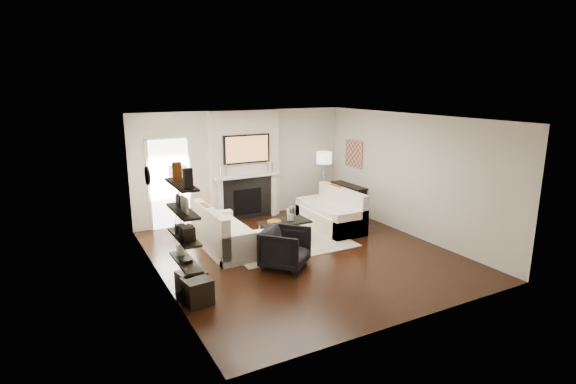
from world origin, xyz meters
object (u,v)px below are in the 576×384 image
coffee_table (285,222)px  armchair (285,246)px  lamp_right_shade (324,158)px  loveseat_left_base (227,240)px  loveseat_right_base (330,219)px  lamp_left_shade (178,173)px  ottoman_near (192,284)px

coffee_table → armchair: size_ratio=1.37×
coffee_table → lamp_right_shade: (1.97, 1.51, 1.05)m
loveseat_left_base → loveseat_right_base: 2.67m
loveseat_left_base → lamp_right_shade: size_ratio=4.50×
lamp_left_shade → loveseat_left_base: bearing=-64.3°
coffee_table → ottoman_near: size_ratio=2.75×
loveseat_left_base → ottoman_near: bearing=-126.8°
loveseat_left_base → coffee_table: bearing=-0.1°
lamp_left_shade → lamp_right_shade: size_ratio=1.00×
lamp_right_shade → loveseat_left_base: bearing=-155.5°
loveseat_left_base → coffee_table: same height
loveseat_right_base → ottoman_near: size_ratio=4.50×
lamp_right_shade → loveseat_right_base: bearing=-116.2°
loveseat_right_base → lamp_right_shade: (0.63, 1.29, 1.24)m
lamp_right_shade → ottoman_near: 5.64m
loveseat_right_base → coffee_table: (-1.33, -0.22, 0.19)m
lamp_right_shade → ottoman_near: bearing=-145.2°
loveseat_left_base → lamp_right_shade: 3.83m
loveseat_right_base → coffee_table: same height
loveseat_left_base → ottoman_near: 2.04m
coffee_table → ottoman_near: (-2.55, -1.63, -0.20)m
lamp_left_shade → lamp_right_shade: 3.91m
armchair → loveseat_left_base: bearing=74.6°
loveseat_right_base → ottoman_near: loveseat_right_base is taller
loveseat_left_base → ottoman_near: (-1.22, -1.64, -0.01)m
loveseat_left_base → lamp_right_shade: lamp_right_shade is taller
coffee_table → armchair: 1.48m
lamp_left_shade → coffee_table: bearing=-32.8°
lamp_left_shade → ottoman_near: lamp_left_shade is taller
lamp_right_shade → ottoman_near: size_ratio=1.00×
ottoman_near → lamp_left_shade: bearing=77.9°
loveseat_left_base → lamp_left_shade: bearing=115.7°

